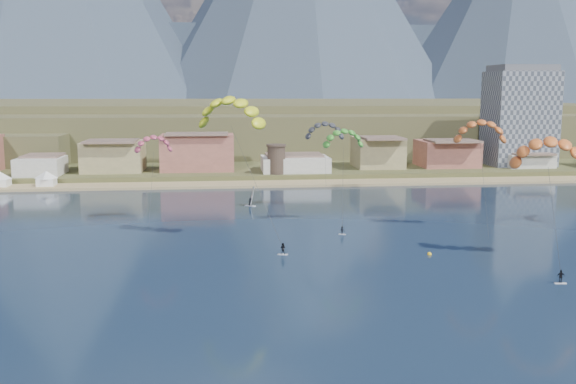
{
  "coord_description": "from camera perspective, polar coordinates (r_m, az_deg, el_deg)",
  "views": [
    {
      "loc": [
        -10.45,
        -69.84,
        26.74
      ],
      "look_at": [
        0.0,
        32.0,
        10.0
      ],
      "focal_mm": 39.75,
      "sensor_mm": 36.0,
      "label": 1
    }
  ],
  "objects": [
    {
      "name": "kitesurfer_green",
      "position": [
        124.88,
        4.99,
        5.0
      ],
      "size": [
        8.69,
        11.63,
        20.14
      ],
      "color": "silver",
      "rests_on": "ground"
    },
    {
      "name": "buoy",
      "position": [
        106.25,
        12.54,
        -5.45
      ],
      "size": [
        0.7,
        0.7,
        0.7
      ],
      "color": "yellow",
      "rests_on": "ground"
    },
    {
      "name": "windsurfer",
      "position": [
        145.99,
        -3.34,
        -0.71
      ],
      "size": [
        2.83,
        2.83,
        4.5
      ],
      "color": "silver",
      "rests_on": "ground"
    },
    {
      "name": "town",
      "position": [
        195.0,
        -14.57,
        3.47
      ],
      "size": [
        400.0,
        24.0,
        12.0
      ],
      "color": "silver",
      "rests_on": "ground"
    },
    {
      "name": "distant_kite_pink",
      "position": [
        129.75,
        -11.95,
        4.5
      ],
      "size": [
        8.36,
        6.58,
        19.01
      ],
      "color": "#262626",
      "rests_on": "ground"
    },
    {
      "name": "land",
      "position": [
        630.49,
        -4.94,
        6.82
      ],
      "size": [
        2200.0,
        900.0,
        4.0
      ],
      "color": "brown",
      "rests_on": "ground"
    },
    {
      "name": "distant_kite_dark",
      "position": [
        141.36,
        3.31,
        5.78
      ],
      "size": [
        9.32,
        6.22,
        20.95
      ],
      "color": "#262626",
      "rests_on": "ground"
    },
    {
      "name": "watchtower",
      "position": [
        185.61,
        -1.05,
        2.98
      ],
      "size": [
        5.82,
        5.82,
        8.6
      ],
      "color": "#47382D",
      "rests_on": "ground"
    },
    {
      "name": "ground",
      "position": [
        75.51,
        2.53,
        -11.46
      ],
      "size": [
        2400.0,
        2400.0,
        0.0
      ],
      "primitive_type": "plane",
      "color": "#0D1B31",
      "rests_on": "ground"
    },
    {
      "name": "apartment_tower",
      "position": [
        219.84,
        20.01,
        6.41
      ],
      "size": [
        20.0,
        16.0,
        32.0
      ],
      "color": "gray",
      "rests_on": "ground"
    },
    {
      "name": "beach",
      "position": [
        178.13,
        -2.43,
        0.73
      ],
      "size": [
        2200.0,
        12.0,
        0.9
      ],
      "color": "tan",
      "rests_on": "ground"
    },
    {
      "name": "kitesurfer_orange",
      "position": [
        107.25,
        22.35,
        3.66
      ],
      "size": [
        12.89,
        18.6,
        22.48
      ],
      "color": "silver",
      "rests_on": "ground"
    },
    {
      "name": "foothills",
      "position": [
        304.6,
        0.34,
        5.96
      ],
      "size": [
        940.0,
        210.0,
        18.0
      ],
      "color": "brown",
      "rests_on": "ground"
    },
    {
      "name": "distant_kite_orange",
      "position": [
        124.6,
        16.86,
        5.55
      ],
      "size": [
        10.69,
        6.98,
        22.5
      ],
      "color": "#262626",
      "rests_on": "ground"
    },
    {
      "name": "kitesurfer_yellow",
      "position": [
        111.15,
        -5.13,
        7.51
      ],
      "size": [
        15.65,
        16.64,
        27.58
      ],
      "color": "silver",
      "rests_on": "ground"
    }
  ]
}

